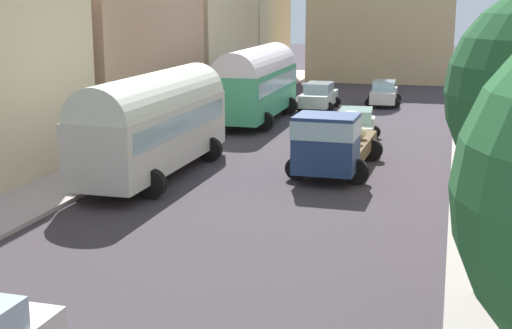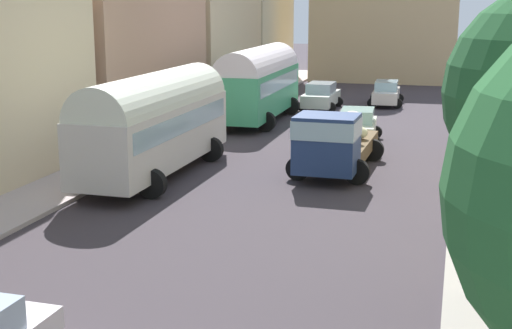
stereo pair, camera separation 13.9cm
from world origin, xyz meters
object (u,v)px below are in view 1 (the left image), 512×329
cargo_truck_0 (333,142)px  pedestrian_1 (481,257)px  parked_bus_0 (154,120)px  car_3 (319,96)px  parked_bus_1 (256,81)px  pedestrian_0 (489,126)px  pedestrian_2 (499,132)px  car_1 (384,93)px  car_0 (356,126)px

cargo_truck_0 → pedestrian_1: size_ratio=3.99×
pedestrian_1 → parked_bus_0: bearing=142.2°
car_3 → pedestrian_1: size_ratio=2.37×
parked_bus_1 → pedestrian_0: parked_bus_1 is taller
parked_bus_1 → pedestrian_2: bearing=-23.7°
car_1 → pedestrian_1: 30.71m
car_1 → pedestrian_0: (5.85, -12.62, 0.25)m
car_0 → car_1: car_0 is taller
parked_bus_0 → car_3: bearing=81.4°
pedestrian_0 → car_1: bearing=114.9°
car_0 → cargo_truck_0: bearing=-89.7°
parked_bus_0 → parked_bus_1: 13.17m
cargo_truck_0 → car_1: 19.42m
parked_bus_1 → pedestrian_1: parked_bus_1 is taller
parked_bus_0 → cargo_truck_0: bearing=17.0°
cargo_truck_0 → parked_bus_1: bearing=118.4°
car_1 → car_3: (-3.66, -2.66, 0.03)m
car_0 → car_3: 10.71m
parked_bus_1 → pedestrian_2: 13.50m
parked_bus_1 → car_3: parked_bus_1 is taller
car_3 → pedestrian_0: 13.78m
parked_bus_0 → cargo_truck_0: 6.79m
pedestrian_0 → pedestrian_1: bearing=-92.7°
cargo_truck_0 → car_0: size_ratio=1.72×
car_1 → pedestrian_2: 14.97m
parked_bus_1 → cargo_truck_0: bearing=-61.6°
cargo_truck_0 → pedestrian_1: (5.07, -10.89, -0.29)m
cargo_truck_0 → car_0: (-0.04, 6.66, -0.50)m
pedestrian_2 → car_0: bearing=172.1°
car_1 → cargo_truck_0: bearing=-90.1°
cargo_truck_0 → pedestrian_0: size_ratio=3.90×
parked_bus_0 → pedestrian_2: 14.92m
parked_bus_0 → car_1: 22.38m
car_1 → pedestrian_1: pedestrian_1 is taller
pedestrian_1 → pedestrian_0: bearing=87.3°
parked_bus_1 → pedestrian_0: bearing=-20.3°
parked_bus_1 → cargo_truck_0: size_ratio=1.35×
pedestrian_1 → cargo_truck_0: bearing=115.0°
parked_bus_0 → car_0: size_ratio=2.40×
pedestrian_0 → pedestrian_1: size_ratio=1.02×
car_0 → pedestrian_1: (5.10, -17.54, 0.21)m
parked_bus_0 → pedestrian_1: size_ratio=5.56×
pedestrian_0 → pedestrian_2: 1.06m
pedestrian_0 → cargo_truck_0: bearing=-131.0°
parked_bus_0 → cargo_truck_0: parked_bus_0 is taller
parked_bus_0 → pedestrian_1: parked_bus_0 is taller
parked_bus_1 → pedestrian_1: bearing=-63.3°
car_0 → pedestrian_0: (5.92, 0.13, 0.23)m
car_0 → pedestrian_1: bearing=-73.8°
car_1 → car_3: size_ratio=1.01×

